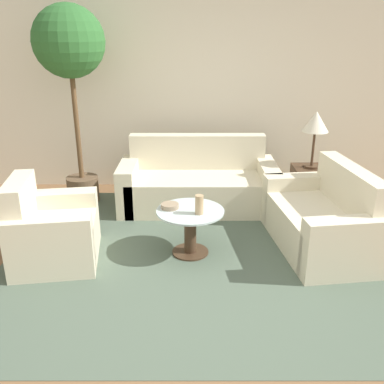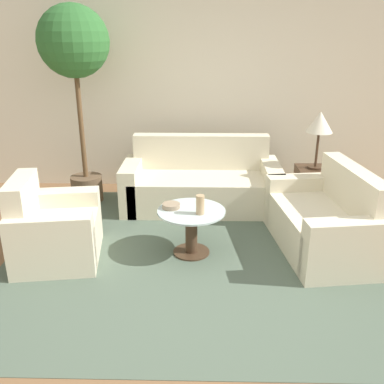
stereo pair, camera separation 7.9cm
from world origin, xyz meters
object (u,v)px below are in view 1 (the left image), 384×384
Objects in this scene: sofa_main at (199,184)px; coffee_table at (192,226)px; potted_plant at (72,56)px; armchair at (51,233)px; table_lamp at (318,124)px; bowl at (172,206)px; loveseat at (327,221)px; vase at (201,205)px.

sofa_main is 1.24m from coffee_table.
potted_plant is at bearing 175.16° from sofa_main.
table_lamp is (2.76, 1.22, 0.79)m from armchair.
coffee_table is 1.96m from table_lamp.
armchair reaches higher than bowl.
table_lamp is (0.08, 0.95, 0.79)m from loveseat.
bowl is at bearing -48.02° from potted_plant.
coffee_table is 0.98× the size of table_lamp.
loveseat reaches higher than bowl.
table_lamp is 1.86m from vase.
bowl is at bearing -103.44° from sofa_main.
bowl is (-1.63, -1.04, -0.58)m from table_lamp.
bowl is (-0.20, 0.05, 0.19)m from coffee_table.
coffee_table is 3.54× the size of vase.
coffee_table is (-1.35, -0.14, 0.02)m from loveseat.
sofa_main is at bearing 76.56° from bowl.
bowl is (-1.54, -0.09, 0.20)m from loveseat.
sofa_main is 2.11m from potted_plant.
table_lamp is (1.43, 1.10, 0.77)m from coffee_table.
table_lamp is 3.61× the size of vase.
bowl is at bearing 154.89° from vase.
bowl is (-0.28, -1.18, 0.20)m from sofa_main.
vase is (-1.34, -1.18, -0.52)m from table_lamp.
vase reaches higher than bowl.
loveseat is at bearing -92.38° from armchair.
sofa_main reaches higher than bowl.
loveseat is 1.56m from bowl.
sofa_main is at bearing -4.84° from potted_plant.
sofa_main is at bearing -54.22° from armchair.
armchair is at bearing -91.68° from loveseat.
sofa_main is 1.24m from bowl.
vase reaches higher than coffee_table.
vase is 1.08× the size of bowl.
bowl is (1.13, 0.17, 0.20)m from armchair.
coffee_table is 2.44m from potted_plant.
coffee_table is 0.28m from vase.
loveseat is 1.24m from table_lamp.
potted_plant reaches higher than bowl.
sofa_main is 1.67m from loveseat.
potted_plant reaches higher than table_lamp.
potted_plant is at bearing -6.22° from armchair.
potted_plant is at bearing 135.40° from vase.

